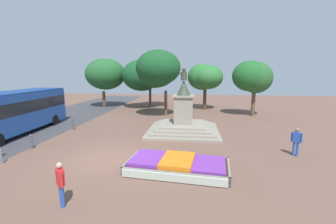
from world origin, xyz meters
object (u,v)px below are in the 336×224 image
Objects in this scene: kerb_bollard_mid_a at (1,156)px; kerb_bollard_north at (73,124)px; city_bus at (11,111)px; pedestrian_near_planter at (61,181)px; statue_monument at (183,121)px; pedestrian_with_handbag at (296,140)px; flower_planter at (177,165)px; kerb_bollard_mid_b at (31,141)px.

kerb_bollard_mid_a is 0.78× the size of kerb_bollard_north.
city_bus is 4.34m from kerb_bollard_north.
pedestrian_near_planter reaches higher than kerb_bollard_mid_a.
statue_monument is 11.70m from kerb_bollard_mid_a.
pedestrian_near_planter reaches higher than pedestrian_with_handbag.
pedestrian_with_handbag is (6.50, 2.67, 0.66)m from flower_planter.
kerb_bollard_mid_a is (-9.05, -7.40, -0.47)m from statue_monument.
statue_monument is (0.01, 7.28, 0.62)m from flower_planter.
flower_planter is 3.13× the size of pedestrian_near_planter.
city_bus is at bearing 137.01° from pedestrian_near_planter.
city_bus reaches higher than pedestrian_with_handbag.
statue_monument is 7.96m from pedestrian_with_handbag.
kerb_bollard_mid_b is at bearing -91.22° from kerb_bollard_north.
pedestrian_near_planter is (-10.27, -6.01, 0.00)m from pedestrian_with_handbag.
kerb_bollard_mid_b is (-9.11, -5.13, -0.40)m from statue_monument.
kerb_bollard_mid_b is at bearing 91.50° from kerb_bollard_mid_a.
kerb_bollard_mid_b is at bearing -38.17° from city_bus.
kerb_bollard_mid_b is (-9.10, 2.15, 0.22)m from flower_planter.
pedestrian_with_handbag is 1.77× the size of kerb_bollard_mid_b.
pedestrian_near_planter is (-3.77, -3.33, 0.67)m from flower_planter.
pedestrian_near_planter reaches higher than kerb_bollard_mid_b.
city_bus is at bearing 141.83° from kerb_bollard_mid_b.
pedestrian_with_handbag is (19.14, -2.26, -0.93)m from city_bus.
pedestrian_with_handbag reaches higher than kerb_bollard_mid_b.
flower_planter is 3.15× the size of pedestrian_with_handbag.
kerb_bollard_mid_a is at bearing -90.33° from kerb_bollard_north.
kerb_bollard_north is (3.64, 1.96, -1.34)m from city_bus.
pedestrian_with_handbag is at bearing -35.34° from statue_monument.
kerb_bollard_mid_b is 4.74m from kerb_bollard_north.
kerb_bollard_mid_a is (3.59, -5.05, -1.45)m from city_bus.
kerb_bollard_mid_a is (-15.54, -2.79, -0.51)m from pedestrian_with_handbag.
kerb_bollard_mid_a is 0.86× the size of kerb_bollard_mid_b.
statue_monument is 10.46m from kerb_bollard_mid_b.
city_bus reaches higher than kerb_bollard_mid_b.
flower_planter is 9.35m from kerb_bollard_mid_b.
flower_planter is 0.92× the size of statue_monument.
city_bus is 6.37m from kerb_bollard_mid_a.
pedestrian_near_planter is at bearing -42.99° from city_bus.
kerb_bollard_mid_b is (-5.33, 5.48, -0.45)m from pedestrian_near_planter.
city_bus is (-12.64, -2.35, 0.98)m from statue_monument.
statue_monument reaches higher than kerb_bollard_north.
kerb_bollard_mid_a is at bearing -179.22° from flower_planter.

